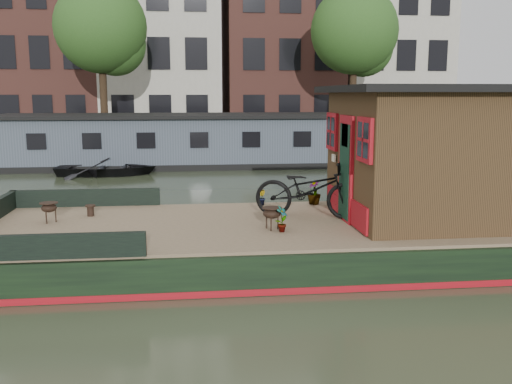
{
  "coord_description": "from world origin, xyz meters",
  "views": [
    {
      "loc": [
        -2.35,
        -9.89,
        2.92
      ],
      "look_at": [
        -1.15,
        0.5,
        1.12
      ],
      "focal_mm": 40.0,
      "sensor_mm": 36.0,
      "label": 1
    }
  ],
  "objects": [
    {
      "name": "bollard_port",
      "position": [
        -4.24,
        0.92,
        0.76
      ],
      "size": [
        0.19,
        0.19,
        0.21
      ],
      "primitive_type": "cylinder",
      "color": "black",
      "rests_on": "houseboat_deck"
    },
    {
      "name": "brazier_rear",
      "position": [
        -4.88,
        0.44,
        0.83
      ],
      "size": [
        0.39,
        0.39,
        0.37
      ],
      "primitive_type": null,
      "rotation": [
        0.0,
        0.0,
        0.15
      ],
      "color": "black",
      "rests_on": "houseboat_deck"
    },
    {
      "name": "brazier_front",
      "position": [
        -1.0,
        -0.55,
        0.84
      ],
      "size": [
        0.37,
        0.37,
        0.39
      ],
      "primitive_type": null,
      "rotation": [
        0.0,
        0.0,
        -0.05
      ],
      "color": "black",
      "rests_on": "houseboat_deck"
    },
    {
      "name": "townhouse_row",
      "position": [
        0.15,
        27.5,
        7.9
      ],
      "size": [
        27.25,
        8.0,
        16.5
      ],
      "color": "brown",
      "rests_on": "ground"
    },
    {
      "name": "potted_plant_b",
      "position": [
        -0.91,
        1.62,
        0.81
      ],
      "size": [
        0.19,
        0.21,
        0.32
      ],
      "primitive_type": "imported",
      "rotation": [
        0.0,
        0.0,
        1.9
      ],
      "color": "brown",
      "rests_on": "houseboat_deck"
    },
    {
      "name": "bow_bulwark",
      "position": [
        -5.07,
        0.0,
        0.82
      ],
      "size": [
        3.0,
        4.0,
        0.35
      ],
      "color": "black",
      "rests_on": "houseboat_deck"
    },
    {
      "name": "ground",
      "position": [
        0.0,
        0.0,
        0.0
      ],
      "size": [
        120.0,
        120.0,
        0.0
      ],
      "primitive_type": "plane",
      "color": "#2C3521",
      "rests_on": "ground"
    },
    {
      "name": "tree_left",
      "position": [
        -6.36,
        19.07,
        5.89
      ],
      "size": [
        4.4,
        4.4,
        7.4
      ],
      "color": "#332316",
      "rests_on": "quay"
    },
    {
      "name": "tree_right",
      "position": [
        6.14,
        19.07,
        5.89
      ],
      "size": [
        4.4,
        4.4,
        7.4
      ],
      "color": "#332316",
      "rests_on": "quay"
    },
    {
      "name": "houseboat_hull",
      "position": [
        -1.33,
        0.0,
        0.27
      ],
      "size": [
        14.01,
        4.02,
        0.6
      ],
      "color": "black",
      "rests_on": "ground"
    },
    {
      "name": "potted_plant_a",
      "position": [
        -0.86,
        -0.75,
        0.87
      ],
      "size": [
        0.27,
        0.28,
        0.45
      ],
      "primitive_type": "imported",
      "rotation": [
        0.0,
        0.0,
        0.87
      ],
      "color": "maroon",
      "rests_on": "houseboat_deck"
    },
    {
      "name": "cabin",
      "position": [
        2.19,
        0.0,
        1.88
      ],
      "size": [
        4.0,
        3.5,
        2.42
      ],
      "color": "black",
      "rests_on": "houseboat_deck"
    },
    {
      "name": "quay",
      "position": [
        0.0,
        20.5,
        0.45
      ],
      "size": [
        60.0,
        6.0,
        0.9
      ],
      "primitive_type": "cube",
      "color": "#47443F",
      "rests_on": "ground"
    },
    {
      "name": "far_houseboat",
      "position": [
        0.0,
        14.0,
        0.97
      ],
      "size": [
        20.4,
        4.4,
        2.11
      ],
      "color": "#434B59",
      "rests_on": "ground"
    },
    {
      "name": "houseboat_deck",
      "position": [
        0.0,
        0.0,
        0.62
      ],
      "size": [
        11.8,
        3.8,
        0.05
      ],
      "primitive_type": "cube",
      "color": "#8B7256",
      "rests_on": "houseboat_hull"
    },
    {
      "name": "potted_plant_d",
      "position": [
        0.2,
        1.59,
        0.91
      ],
      "size": [
        0.35,
        0.35,
        0.51
      ],
      "primitive_type": "imported",
      "rotation": [
        0.0,
        0.0,
        4.97
      ],
      "color": "brown",
      "rests_on": "houseboat_deck"
    },
    {
      "name": "bicycle",
      "position": [
        -0.18,
        0.32,
        1.18
      ],
      "size": [
        2.15,
        1.36,
        1.07
      ],
      "primitive_type": "imported",
      "rotation": [
        0.0,
        0.0,
        1.22
      ],
      "color": "black",
      "rests_on": "houseboat_deck"
    },
    {
      "name": "dinghy",
      "position": [
        -5.42,
        11.33,
        0.37
      ],
      "size": [
        3.66,
        2.66,
        0.74
      ],
      "primitive_type": "imported",
      "rotation": [
        0.0,
        0.0,
        1.54
      ],
      "color": "black",
      "rests_on": "ground"
    }
  ]
}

